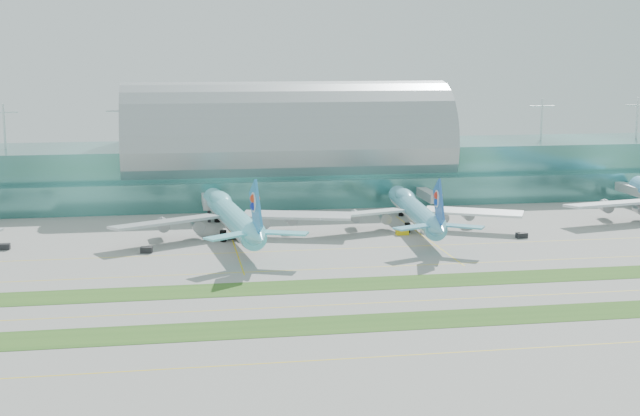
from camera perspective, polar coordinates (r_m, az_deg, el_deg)
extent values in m
plane|color=gray|center=(208.81, 2.52, -5.04)|extent=(700.00, 700.00, 0.00)
cube|color=#3D7A75|center=(332.79, -2.15, 2.40)|extent=(340.00, 42.00, 20.00)
cube|color=#3D7A75|center=(309.99, -1.57, 0.90)|extent=(340.00, 8.00, 10.00)
ellipsoid|color=#9EA5A8|center=(331.61, -2.16, 4.11)|extent=(340.00, 46.20, 16.17)
cylinder|color=white|center=(330.87, -2.17, 5.49)|extent=(0.80, 0.80, 16.00)
cube|color=#B2B7B7|center=(296.35, -7.22, 0.49)|extent=(3.50, 22.00, 3.00)
cylinder|color=black|center=(287.12, -7.11, -0.52)|extent=(1.00, 1.00, 4.00)
cube|color=#B2B7B7|center=(308.51, 6.84, 0.88)|extent=(3.50, 22.00, 3.00)
cylinder|color=black|center=(299.65, 7.36, -0.08)|extent=(1.00, 1.00, 4.00)
cube|color=#B2B7B7|center=(337.32, 19.16, 1.17)|extent=(3.50, 22.00, 3.00)
cube|color=#2D591E|center=(182.60, 4.37, -7.28)|extent=(420.00, 12.00, 0.08)
cube|color=#2D591E|center=(210.69, 2.41, -4.89)|extent=(420.00, 12.00, 0.08)
cube|color=yellow|center=(164.27, 6.07, -9.32)|extent=(420.00, 0.35, 0.01)
cube|color=yellow|center=(195.65, 3.38, -6.09)|extent=(420.00, 0.35, 0.01)
cube|color=yellow|center=(225.87, 1.57, -3.87)|extent=(420.00, 0.35, 0.01)
cube|color=yellow|center=(246.91, 0.58, -2.66)|extent=(420.00, 0.35, 0.01)
cylinder|color=#6BDBEC|center=(261.96, -5.70, -0.50)|extent=(14.00, 67.05, 6.67)
ellipsoid|color=#6BDBEC|center=(279.78, -6.39, 0.54)|extent=(8.54, 20.86, 4.75)
cone|color=#6BDBEC|center=(296.89, -6.94, 0.72)|extent=(7.23, 6.09, 6.67)
cone|color=#6BDBEC|center=(225.43, -3.99, -1.87)|extent=(7.37, 10.33, 6.34)
cube|color=#B9BCBF|center=(257.30, -9.86, -0.89)|extent=(32.26, 22.46, 1.31)
cylinder|color=gray|center=(263.92, -8.94, -1.09)|extent=(4.29, 6.29, 3.66)
cube|color=#B9BCBF|center=(264.02, -1.47, -0.47)|extent=(33.28, 16.52, 1.31)
cylinder|color=gray|center=(268.86, -2.78, -0.77)|extent=(4.29, 6.29, 3.66)
cube|color=#2F89D3|center=(226.21, -4.13, -0.08)|extent=(2.20, 14.13, 15.51)
cylinder|color=white|center=(226.97, -4.19, 0.37)|extent=(1.53, 5.24, 5.17)
cylinder|color=black|center=(287.44, -6.59, -0.58)|extent=(1.94, 1.94, 3.23)
cylinder|color=black|center=(258.22, -6.21, -1.78)|extent=(1.94, 1.94, 3.23)
cylinder|color=black|center=(259.35, -4.81, -1.71)|extent=(1.94, 1.94, 3.23)
cylinder|color=#5EB4CE|center=(273.99, 6.09, -0.15)|extent=(10.97, 61.65, 6.14)
ellipsoid|color=#5EB4CE|center=(290.33, 5.45, 0.77)|extent=(7.29, 19.05, 4.37)
cone|color=#5EB4CE|center=(306.02, 4.91, 0.94)|extent=(6.51, 5.42, 6.14)
cone|color=#5EB4CE|center=(240.48, 7.68, -1.33)|extent=(6.51, 9.34, 5.83)
cube|color=white|center=(269.28, 2.45, -0.37)|extent=(30.56, 16.02, 1.21)
cylinder|color=gray|center=(275.46, 3.22, -0.58)|extent=(3.78, 5.69, 3.36)
cube|color=white|center=(276.14, 9.80, -0.25)|extent=(29.89, 19.93, 1.21)
cylinder|color=gray|center=(280.51, 8.63, -0.49)|extent=(3.78, 5.69, 3.36)
cube|color=blue|center=(241.24, 7.61, 0.21)|extent=(1.62, 13.01, 14.27)
cylinder|color=white|center=(241.94, 7.57, 0.60)|extent=(1.26, 4.81, 4.75)
cylinder|color=black|center=(297.33, 5.22, -0.22)|extent=(1.78, 1.78, 2.97)
cylinder|color=black|center=(270.46, 5.62, -1.26)|extent=(1.78, 1.78, 2.97)
cylinder|color=black|center=(271.61, 6.85, -1.24)|extent=(1.78, 1.78, 2.97)
cone|color=#69B8E7|center=(341.07, 19.55, 1.45)|extent=(7.71, 6.65, 6.82)
cube|color=white|center=(298.43, 18.29, 0.28)|extent=(34.00, 14.71, 1.34)
cylinder|color=gray|center=(305.88, 18.83, 0.04)|extent=(4.78, 6.63, 3.74)
cube|color=black|center=(261.40, -19.64, -2.35)|extent=(3.81, 2.18, 1.68)
cube|color=black|center=(246.92, -11.05, -2.65)|extent=(3.44, 2.41, 1.63)
cube|color=black|center=(261.03, -5.52, -1.84)|extent=(3.99, 2.91, 1.48)
cube|color=yellow|center=(267.09, 5.28, -1.53)|extent=(3.69, 2.17, 1.79)
cube|color=black|center=(268.13, 12.78, -1.72)|extent=(3.47, 2.35, 1.54)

